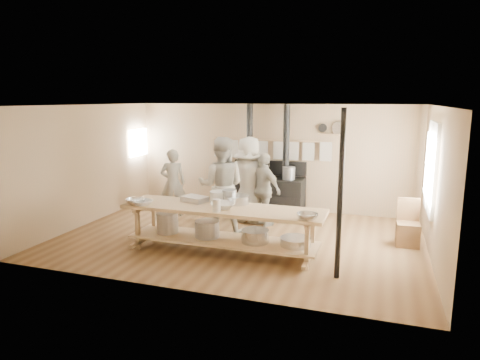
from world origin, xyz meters
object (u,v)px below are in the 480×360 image
(prep_table, at_px, (222,225))
(cook_left, at_px, (221,186))
(cook_center, at_px, (249,180))
(roasting_pan, at_px, (195,199))
(cook_far_left, at_px, (173,183))
(stove, at_px, (267,191))
(chair, at_px, (408,232))
(cook_by_window, at_px, (248,185))
(cook_right, at_px, (264,190))

(prep_table, bearing_deg, cook_left, 111.53)
(cook_center, relative_size, roasting_pan, 4.22)
(cook_far_left, distance_m, cook_left, 1.78)
(stove, bearing_deg, cook_left, -102.75)
(cook_left, height_order, roasting_pan, cook_left)
(cook_far_left, bearing_deg, roasting_pan, 100.31)
(prep_table, distance_m, chair, 3.50)
(cook_by_window, bearing_deg, cook_right, -8.55)
(cook_right, height_order, roasting_pan, cook_right)
(prep_table, bearing_deg, cook_by_window, 94.80)
(cook_right, distance_m, roasting_pan, 1.89)
(prep_table, bearing_deg, cook_far_left, 135.33)
(prep_table, relative_size, cook_left, 1.82)
(prep_table, bearing_deg, chair, 25.29)
(stove, height_order, cook_center, stove)
(roasting_pan, bearing_deg, prep_table, -18.73)
(chair, bearing_deg, cook_right, 169.49)
(prep_table, relative_size, roasting_pan, 7.92)
(cook_left, xyz_separation_m, roasting_pan, (-0.19, -0.88, -0.09))
(cook_far_left, distance_m, cook_by_window, 1.81)
(cook_by_window, bearing_deg, cook_left, -96.98)
(prep_table, height_order, roasting_pan, roasting_pan)
(cook_center, bearing_deg, prep_table, 97.19)
(chair, height_order, roasting_pan, roasting_pan)
(cook_by_window, bearing_deg, roasting_pan, -95.23)
(prep_table, relative_size, cook_center, 1.88)
(cook_left, distance_m, cook_right, 1.06)
(chair, relative_size, roasting_pan, 1.94)
(roasting_pan, bearing_deg, stove, 77.41)
(stove, xyz_separation_m, chair, (3.16, -1.53, -0.26))
(cook_far_left, xyz_separation_m, cook_left, (1.55, -0.86, 0.20))
(cook_left, relative_size, cook_center, 1.03)
(stove, relative_size, cook_by_window, 1.52)
(prep_table, relative_size, cook_right, 2.27)
(chair, bearing_deg, cook_left, -176.42)
(roasting_pan, bearing_deg, cook_left, 77.75)
(chair, bearing_deg, cook_center, 168.12)
(cook_center, xyz_separation_m, cook_right, (0.39, -0.13, -0.16))
(cook_far_left, relative_size, cook_left, 0.80)
(prep_table, bearing_deg, stove, 89.96)
(cook_by_window, bearing_deg, prep_table, -76.32)
(cook_far_left, relative_size, roasting_pan, 3.49)
(cook_left, bearing_deg, cook_center, -119.71)
(stove, distance_m, cook_center, 1.09)
(cook_center, bearing_deg, stove, -95.13)
(cook_by_window, height_order, roasting_pan, cook_by_window)
(stove, relative_size, cook_right, 1.64)
(cook_right, xyz_separation_m, roasting_pan, (-0.87, -1.68, 0.11))
(stove, bearing_deg, cook_by_window, -99.78)
(cook_right, distance_m, chair, 2.99)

